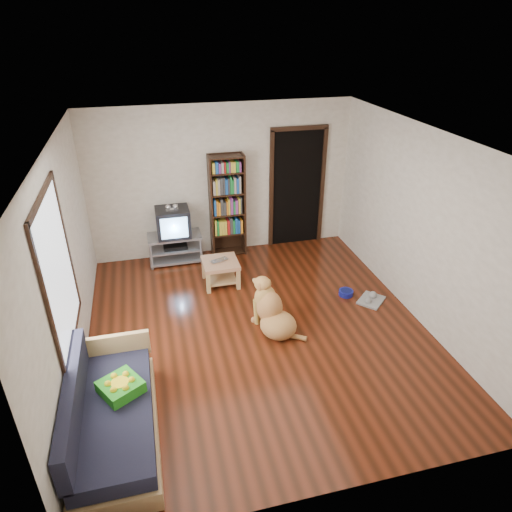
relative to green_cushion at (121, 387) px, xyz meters
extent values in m
plane|color=#5A200F|center=(1.75, 1.20, -0.48)|extent=(5.00, 5.00, 0.00)
plane|color=white|center=(1.75, 1.20, 2.12)|extent=(5.00, 5.00, 0.00)
plane|color=silver|center=(1.75, 3.70, 0.82)|extent=(4.50, 0.00, 4.50)
plane|color=silver|center=(1.75, -1.30, 0.82)|extent=(4.50, 0.00, 4.50)
plane|color=silver|center=(-0.50, 1.20, 0.82)|extent=(0.00, 5.00, 5.00)
plane|color=silver|center=(4.00, 1.20, 0.82)|extent=(0.00, 5.00, 5.00)
cube|color=green|center=(0.00, 0.00, 0.00)|extent=(0.52, 0.52, 0.13)
imported|color=white|center=(1.48, 2.50, -0.07)|extent=(0.34, 0.28, 0.02)
cylinder|color=navy|center=(3.28, 1.71, -0.44)|extent=(0.22, 0.22, 0.08)
cube|color=#A1A1A1|center=(3.58, 1.46, -0.47)|extent=(0.51, 0.51, 0.03)
cube|color=white|center=(-0.48, 0.70, 1.02)|extent=(0.02, 1.30, 1.60)
cube|color=black|center=(-0.48, 0.70, 1.84)|extent=(0.03, 1.42, 0.06)
cube|color=black|center=(-0.48, 0.70, 0.20)|extent=(0.03, 1.42, 0.06)
cube|color=black|center=(-0.48, 0.00, 1.02)|extent=(0.03, 0.06, 1.70)
cube|color=black|center=(-0.48, 1.40, 1.02)|extent=(0.03, 0.06, 1.70)
cube|color=black|center=(3.10, 3.68, 0.57)|extent=(0.90, 0.02, 2.10)
cube|color=black|center=(2.62, 3.67, 0.57)|extent=(0.07, 0.05, 2.14)
cube|color=black|center=(3.58, 3.67, 0.57)|extent=(0.07, 0.05, 2.14)
cube|color=black|center=(3.10, 3.67, 1.65)|extent=(1.03, 0.05, 0.07)
cube|color=#99999E|center=(0.85, 3.45, 0.00)|extent=(0.90, 0.45, 0.04)
cube|color=#99999E|center=(0.85, 3.45, -0.23)|extent=(0.86, 0.42, 0.03)
cube|color=#99999E|center=(0.85, 3.45, -0.42)|extent=(0.90, 0.45, 0.04)
cylinder|color=#99999E|center=(0.43, 3.25, -0.23)|extent=(0.04, 0.04, 0.50)
cylinder|color=#99999E|center=(1.27, 3.25, -0.23)|extent=(0.04, 0.04, 0.50)
cylinder|color=#99999E|center=(0.43, 3.65, -0.23)|extent=(0.04, 0.04, 0.50)
cylinder|color=#99999E|center=(1.27, 3.65, -0.23)|extent=(0.04, 0.04, 0.50)
cube|color=black|center=(0.85, 3.45, -0.18)|extent=(0.40, 0.30, 0.07)
cube|color=black|center=(0.85, 3.45, 0.26)|extent=(0.55, 0.48, 0.48)
cube|color=black|center=(0.85, 3.65, 0.26)|extent=(0.40, 0.14, 0.36)
cube|color=#8CBFF2|center=(0.85, 3.20, 0.26)|extent=(0.44, 0.02, 0.36)
cube|color=silver|center=(0.85, 3.40, 0.51)|extent=(0.20, 0.07, 0.02)
sphere|color=silver|center=(0.79, 3.40, 0.55)|extent=(0.09, 0.09, 0.09)
sphere|color=silver|center=(0.91, 3.40, 0.55)|extent=(0.09, 0.09, 0.09)
cube|color=black|center=(1.52, 3.54, 0.42)|extent=(0.03, 0.30, 1.80)
cube|color=black|center=(2.08, 3.54, 0.42)|extent=(0.03, 0.30, 1.80)
cube|color=black|center=(1.80, 3.68, 0.42)|extent=(0.60, 0.02, 1.80)
cube|color=black|center=(1.80, 3.54, -0.45)|extent=(0.56, 0.28, 0.02)
cube|color=black|center=(1.80, 3.54, -0.08)|extent=(0.56, 0.28, 0.03)
cube|color=black|center=(1.80, 3.54, 0.29)|extent=(0.56, 0.28, 0.02)
cube|color=black|center=(1.80, 3.54, 0.66)|extent=(0.56, 0.28, 0.02)
cube|color=black|center=(1.80, 3.54, 1.03)|extent=(0.56, 0.28, 0.02)
cube|color=black|center=(1.80, 3.54, 1.29)|extent=(0.56, 0.28, 0.02)
cube|color=tan|center=(-0.08, -0.20, -0.37)|extent=(0.80, 1.80, 0.22)
cube|color=#1E1E2D|center=(-0.08, -0.20, -0.15)|extent=(0.74, 1.74, 0.18)
cube|color=#1E1E2D|center=(-0.42, -0.20, 0.12)|extent=(0.12, 1.74, 0.40)
cube|color=tan|center=(-0.08, 0.66, 0.02)|extent=(0.80, 0.06, 0.30)
cube|color=tan|center=(1.48, 2.53, -0.11)|extent=(0.55, 0.55, 0.06)
cube|color=tan|center=(1.48, 2.53, -0.38)|extent=(0.45, 0.45, 0.03)
cube|color=tan|center=(1.24, 2.29, -0.31)|extent=(0.06, 0.06, 0.34)
cube|color=#DABA70|center=(1.71, 2.29, -0.31)|extent=(0.06, 0.06, 0.34)
cube|color=tan|center=(1.24, 2.76, -0.31)|extent=(0.06, 0.06, 0.34)
cube|color=tan|center=(1.71, 2.76, -0.31)|extent=(0.06, 0.06, 0.34)
ellipsoid|color=#B67E46|center=(1.99, 1.04, -0.34)|extent=(0.65, 0.67, 0.35)
ellipsoid|color=#BC8048|center=(1.91, 1.21, -0.14)|extent=(0.47, 0.48, 0.47)
ellipsoid|color=#B59245|center=(1.87, 1.30, -0.03)|extent=(0.39, 0.37, 0.33)
ellipsoid|color=tan|center=(1.85, 1.35, 0.15)|extent=(0.30, 0.31, 0.21)
ellipsoid|color=tan|center=(1.80, 1.45, 0.12)|extent=(0.16, 0.20, 0.08)
sphere|color=black|center=(1.77, 1.53, 0.12)|extent=(0.04, 0.04, 0.04)
ellipsoid|color=#C1844A|center=(1.79, 1.28, 0.14)|extent=(0.08, 0.09, 0.14)
ellipsoid|color=#B98547|center=(1.94, 1.35, 0.14)|extent=(0.08, 0.09, 0.14)
cylinder|color=#B69A46|center=(1.77, 1.35, -0.29)|extent=(0.12, 0.14, 0.38)
cylinder|color=#D9A953|center=(1.90, 1.41, -0.29)|extent=(0.12, 0.14, 0.38)
sphere|color=#BC8348|center=(1.75, 1.39, -0.46)|extent=(0.10, 0.10, 0.10)
sphere|color=#B49545|center=(1.88, 1.45, -0.46)|extent=(0.10, 0.10, 0.10)
cylinder|color=tan|center=(2.17, 0.90, -0.45)|extent=(0.31, 0.25, 0.08)
camera|label=1|loc=(0.49, -3.69, 3.35)|focal=32.00mm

